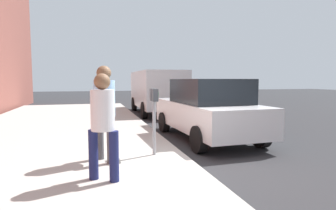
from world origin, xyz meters
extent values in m
plane|color=#2B2B2D|center=(0.00, 0.00, 0.00)|extent=(80.00, 80.00, 0.00)
cube|color=#A8A59E|center=(0.00, 3.00, 0.07)|extent=(28.00, 6.00, 0.15)
cylinder|color=gray|center=(0.56, 0.65, 0.72)|extent=(0.07, 0.07, 1.15)
cube|color=#383D42|center=(0.46, 0.65, 1.43)|extent=(0.16, 0.11, 0.26)
cube|color=#383D42|center=(0.66, 0.65, 1.43)|extent=(0.16, 0.11, 0.26)
cube|color=#268C33|center=(0.46, 0.59, 1.45)|extent=(0.10, 0.01, 0.10)
cube|color=#268C33|center=(0.66, 0.59, 1.45)|extent=(0.10, 0.01, 0.10)
cylinder|color=#47474C|center=(0.53, 1.77, 0.59)|extent=(0.15, 0.15, 0.89)
cylinder|color=#47474C|center=(0.17, 1.58, 0.59)|extent=(0.15, 0.15, 0.89)
cylinder|color=#8CB7E0|center=(0.35, 1.67, 1.39)|extent=(0.41, 0.41, 0.70)
sphere|color=brown|center=(0.35, 1.67, 1.88)|extent=(0.28, 0.28, 0.28)
cylinder|color=#191E4C|center=(-0.61, 1.91, 0.55)|extent=(0.15, 0.15, 0.81)
cylinder|color=#191E4C|center=(-0.81, 1.59, 0.55)|extent=(0.15, 0.15, 0.81)
cylinder|color=silver|center=(-0.71, 1.75, 1.27)|extent=(0.37, 0.37, 0.64)
sphere|color=brown|center=(-0.71, 1.75, 1.72)|extent=(0.25, 0.25, 0.25)
cube|color=silver|center=(2.41, -1.35, 0.71)|extent=(4.47, 2.00, 0.76)
cube|color=black|center=(2.21, -1.36, 1.43)|extent=(2.26, 1.77, 0.68)
cylinder|color=black|center=(3.81, -0.42, 0.33)|extent=(0.67, 0.24, 0.66)
cylinder|color=black|center=(3.88, -2.17, 0.33)|extent=(0.67, 0.24, 0.66)
cylinder|color=black|center=(0.95, -0.53, 0.33)|extent=(0.67, 0.24, 0.66)
cylinder|color=black|center=(1.02, -2.28, 0.33)|extent=(0.67, 0.24, 0.66)
cube|color=silver|center=(8.86, -1.35, 1.28)|extent=(5.23, 2.08, 1.80)
cylinder|color=black|center=(10.57, -0.43, 0.38)|extent=(0.76, 0.23, 0.76)
cylinder|color=black|center=(10.54, -2.33, 0.38)|extent=(0.76, 0.23, 0.76)
cylinder|color=black|center=(7.19, -0.37, 0.38)|extent=(0.76, 0.23, 0.76)
cylinder|color=black|center=(7.16, -2.27, 0.38)|extent=(0.76, 0.23, 0.76)
camera|label=1|loc=(-5.12, 1.91, 1.74)|focal=29.64mm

